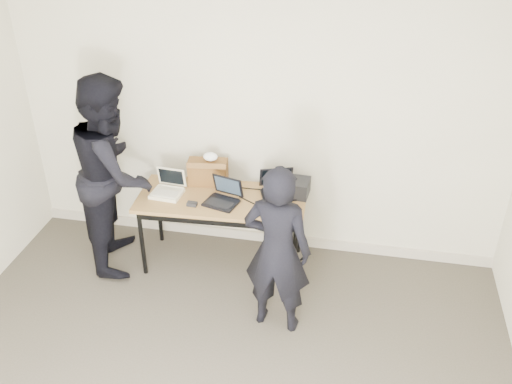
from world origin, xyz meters
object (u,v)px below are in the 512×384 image
(leather_satchel, at_px, (208,172))
(equipment_box, at_px, (295,187))
(desk, at_px, (222,204))
(laptop_beige, at_px, (168,189))
(person_typist, at_px, (277,251))
(person_observer, at_px, (114,173))
(laptop_center, at_px, (224,197))
(laptop_right, at_px, (278,188))

(leather_satchel, distance_m, equipment_box, 0.81)
(desk, bearing_deg, laptop_beige, 178.54)
(laptop_beige, xyz_separation_m, person_typist, (1.11, -0.68, -0.03))
(person_typist, distance_m, person_observer, 1.71)
(person_typist, xyz_separation_m, person_observer, (-1.58, 0.63, 0.18))
(equipment_box, bearing_deg, laptop_beige, -169.70)
(laptop_center, height_order, laptop_right, laptop_right)
(person_observer, bearing_deg, person_typist, -126.45)
(desk, relative_size, person_observer, 0.84)
(laptop_center, relative_size, laptop_right, 0.90)
(leather_satchel, bearing_deg, laptop_center, -59.03)
(laptop_beige, xyz_separation_m, equipment_box, (1.12, 0.20, 0.03))
(leather_satchel, xyz_separation_m, equipment_box, (0.81, -0.04, -0.05))
(laptop_right, bearing_deg, equipment_box, -16.07)
(equipment_box, bearing_deg, desk, -163.04)
(equipment_box, height_order, person_typist, person_typist)
(equipment_box, bearing_deg, leather_satchel, 177.47)
(person_typist, relative_size, person_observer, 0.80)
(person_observer, bearing_deg, laptop_right, -95.08)
(laptop_center, relative_size, equipment_box, 1.32)
(leather_satchel, bearing_deg, laptop_right, -10.52)
(leather_satchel, height_order, person_typist, person_typist)
(laptop_center, distance_m, leather_satchel, 0.36)
(person_typist, bearing_deg, laptop_beige, -25.26)
(laptop_right, height_order, person_typist, person_typist)
(laptop_right, xyz_separation_m, leather_satchel, (-0.66, 0.04, 0.08))
(equipment_box, relative_size, person_typist, 0.18)
(laptop_right, bearing_deg, laptop_center, -171.02)
(laptop_beige, distance_m, person_observer, 0.50)
(laptop_right, distance_m, leather_satchel, 0.66)
(leather_satchel, bearing_deg, person_typist, -55.84)
(laptop_beige, height_order, laptop_right, laptop_right)
(laptop_beige, height_order, equipment_box, laptop_beige)
(desk, relative_size, laptop_right, 4.04)
(leather_satchel, bearing_deg, equipment_box, -9.32)
(laptop_beige, height_order, person_typist, person_typist)
(desk, bearing_deg, equipment_box, 14.15)
(desk, xyz_separation_m, laptop_beige, (-0.49, -0.01, 0.10))
(laptop_right, height_order, equipment_box, laptop_right)
(desk, height_order, laptop_right, laptop_right)
(laptop_beige, height_order, leather_satchel, leather_satchel)
(desk, distance_m, laptop_center, 0.12)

